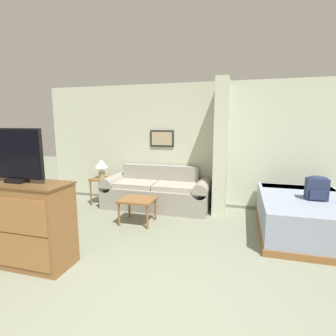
% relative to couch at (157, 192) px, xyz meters
% --- Properties ---
extents(wall_back, '(7.49, 0.16, 2.60)m').
position_rel_couch_xyz_m(wall_back, '(0.96, 0.49, 0.97)').
color(wall_back, beige).
rests_on(wall_back, ground_plane).
extents(wall_partition_pillar, '(0.24, 0.66, 2.60)m').
position_rel_couch_xyz_m(wall_partition_pillar, '(1.30, 0.10, 0.97)').
color(wall_partition_pillar, beige).
rests_on(wall_partition_pillar, ground_plane).
extents(couch, '(2.23, 0.84, 0.86)m').
position_rel_couch_xyz_m(couch, '(0.00, 0.00, 0.00)').
color(couch, gray).
rests_on(couch, ground_plane).
extents(coffee_table, '(0.60, 0.52, 0.45)m').
position_rel_couch_xyz_m(coffee_table, '(-0.05, -0.93, 0.06)').
color(coffee_table, brown).
rests_on(coffee_table, ground_plane).
extents(side_table, '(0.42, 0.42, 0.58)m').
position_rel_couch_xyz_m(side_table, '(-1.24, -0.07, 0.14)').
color(side_table, brown).
rests_on(side_table, ground_plane).
extents(table_lamp, '(0.28, 0.28, 0.41)m').
position_rel_couch_xyz_m(table_lamp, '(-1.24, -0.07, 0.53)').
color(table_lamp, tan).
rests_on(table_lamp, side_table).
extents(tv_dresser, '(1.32, 0.50, 1.06)m').
position_rel_couch_xyz_m(tv_dresser, '(-0.94, -2.59, 0.20)').
color(tv_dresser, brown).
rests_on(tv_dresser, ground_plane).
extents(tv, '(0.79, 0.16, 0.66)m').
position_rel_couch_xyz_m(tv, '(-0.94, -2.59, 1.05)').
color(tv, black).
rests_on(tv, tv_dresser).
extents(bed, '(1.40, 1.99, 0.59)m').
position_rel_couch_xyz_m(bed, '(2.72, -0.61, -0.03)').
color(bed, brown).
rests_on(bed, ground_plane).
extents(backpack, '(0.31, 0.23, 0.38)m').
position_rel_couch_xyz_m(backpack, '(2.84, -0.68, 0.46)').
color(backpack, '#232D4C').
rests_on(backpack, bed).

